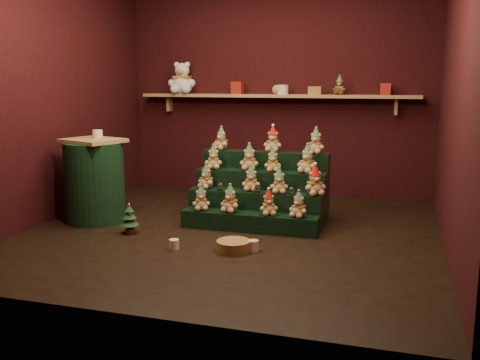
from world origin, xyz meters
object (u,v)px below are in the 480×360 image
(riser_tier_front, at_px, (249,222))
(mug_left, at_px, (174,244))
(side_table, at_px, (95,181))
(brown_bear, at_px, (340,85))
(wicker_basket, at_px, (233,246))
(mug_right, at_px, (253,246))
(snow_globe_a, at_px, (220,187))
(snow_globe_c, at_px, (292,191))
(snow_globe_b, at_px, (257,188))
(white_bear, at_px, (182,74))
(mini_christmas_tree, at_px, (129,218))

(riser_tier_front, xyz_separation_m, mug_left, (-0.48, -0.79, -0.04))
(side_table, distance_m, brown_bear, 3.13)
(wicker_basket, bearing_deg, mug_left, -168.54)
(mug_right, bearing_deg, snow_globe_a, 126.12)
(riser_tier_front, bearing_deg, snow_globe_c, 22.01)
(snow_globe_a, xyz_separation_m, wicker_basket, (0.41, -0.84, -0.35))
(mug_left, height_order, brown_bear, brown_bear)
(mug_left, bearing_deg, snow_globe_b, 61.42)
(snow_globe_a, xyz_separation_m, side_table, (-1.31, -0.28, 0.04))
(riser_tier_front, distance_m, snow_globe_a, 0.50)
(brown_bear, bearing_deg, mug_left, -111.82)
(snow_globe_c, distance_m, white_bear, 2.66)
(snow_globe_a, height_order, side_table, side_table)
(side_table, bearing_deg, mug_right, 4.07)
(side_table, relative_size, white_bear, 1.70)
(wicker_basket, distance_m, brown_bear, 2.83)
(snow_globe_c, distance_m, brown_bear, 1.88)
(side_table, xyz_separation_m, mug_right, (1.89, -0.51, -0.39))
(mini_christmas_tree, height_order, mug_left, mini_christmas_tree)
(mug_right, bearing_deg, mug_left, -167.26)
(snow_globe_b, xyz_separation_m, mug_right, (0.17, -0.79, -0.36))
(snow_globe_b, relative_size, side_table, 0.10)
(snow_globe_c, bearing_deg, mini_christmas_tree, -158.41)
(side_table, distance_m, wicker_basket, 1.86)
(mug_right, bearing_deg, snow_globe_b, 102.46)
(riser_tier_front, xyz_separation_m, white_bear, (-1.42, 1.71, 1.49))
(mug_right, bearing_deg, mini_christmas_tree, 171.56)
(mug_right, distance_m, white_bear, 3.24)
(side_table, height_order, brown_bear, brown_bear)
(snow_globe_b, bearing_deg, mug_left, -118.58)
(snow_globe_a, distance_m, snow_globe_b, 0.40)
(side_table, bearing_deg, mini_christmas_tree, -9.79)
(snow_globe_a, height_order, mini_christmas_tree, snow_globe_a)
(white_bear, bearing_deg, mug_left, -76.25)
(snow_globe_b, xyz_separation_m, wicker_basket, (0.01, -0.84, -0.36))
(riser_tier_front, height_order, white_bear, white_bear)
(side_table, bearing_deg, snow_globe_a, 31.20)
(snow_globe_a, bearing_deg, brown_bear, 56.44)
(wicker_basket, bearing_deg, snow_globe_a, 116.01)
(snow_globe_a, bearing_deg, mug_right, -53.88)
(mug_left, bearing_deg, wicker_basket, 11.46)
(mini_christmas_tree, distance_m, mug_left, 0.73)
(riser_tier_front, relative_size, wicker_basket, 4.61)
(snow_globe_c, height_order, mug_right, snow_globe_c)
(snow_globe_c, height_order, mini_christmas_tree, snow_globe_c)
(snow_globe_b, xyz_separation_m, white_bear, (-1.46, 1.55, 1.18))
(mug_right, bearing_deg, brown_bear, 79.12)
(mini_christmas_tree, distance_m, white_bear, 2.59)
(snow_globe_c, distance_m, wicker_basket, 0.98)
(snow_globe_a, xyz_separation_m, mini_christmas_tree, (-0.74, -0.59, -0.25))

